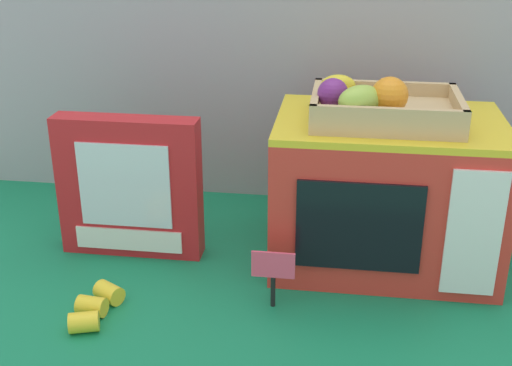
{
  "coord_description": "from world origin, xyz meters",
  "views": [
    {
      "loc": [
        0.12,
        -1.05,
        0.61
      ],
      "look_at": [
        -0.03,
        0.03,
        0.14
      ],
      "focal_mm": 46.49,
      "sensor_mm": 36.0,
      "label": 1
    }
  ],
  "objects_px": {
    "food_groups_crate": "(378,107)",
    "cookie_set_box": "(129,187)",
    "loose_toy_banana": "(95,307)",
    "toy_microwave": "(385,192)",
    "price_sign": "(273,271)"
  },
  "relations": [
    {
      "from": "toy_microwave",
      "to": "loose_toy_banana",
      "type": "bearing_deg",
      "value": -151.0
    },
    {
      "from": "food_groups_crate",
      "to": "price_sign",
      "type": "distance_m",
      "value": 0.32
    },
    {
      "from": "price_sign",
      "to": "loose_toy_banana",
      "type": "distance_m",
      "value": 0.29
    },
    {
      "from": "toy_microwave",
      "to": "price_sign",
      "type": "bearing_deg",
      "value": -133.63
    },
    {
      "from": "loose_toy_banana",
      "to": "cookie_set_box",
      "type": "bearing_deg",
      "value": 91.21
    },
    {
      "from": "food_groups_crate",
      "to": "cookie_set_box",
      "type": "relative_size",
      "value": 0.94
    },
    {
      "from": "food_groups_crate",
      "to": "loose_toy_banana",
      "type": "height_order",
      "value": "food_groups_crate"
    },
    {
      "from": "cookie_set_box",
      "to": "toy_microwave",
      "type": "bearing_deg",
      "value": 4.65
    },
    {
      "from": "price_sign",
      "to": "loose_toy_banana",
      "type": "relative_size",
      "value": 0.75
    },
    {
      "from": "cookie_set_box",
      "to": "price_sign",
      "type": "distance_m",
      "value": 0.33
    },
    {
      "from": "food_groups_crate",
      "to": "cookie_set_box",
      "type": "distance_m",
      "value": 0.47
    },
    {
      "from": "cookie_set_box",
      "to": "loose_toy_banana",
      "type": "bearing_deg",
      "value": -88.79
    },
    {
      "from": "food_groups_crate",
      "to": "price_sign",
      "type": "height_order",
      "value": "food_groups_crate"
    },
    {
      "from": "food_groups_crate",
      "to": "toy_microwave",
      "type": "bearing_deg",
      "value": 40.14
    },
    {
      "from": "toy_microwave",
      "to": "cookie_set_box",
      "type": "relative_size",
      "value": 1.48
    }
  ]
}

